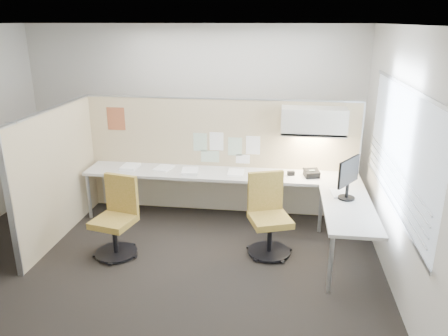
# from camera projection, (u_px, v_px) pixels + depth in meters

# --- Properties ---
(floor) EXTENTS (5.50, 4.50, 0.01)m
(floor) POSITION_uv_depth(u_px,v_px,m) (159.00, 258.00, 5.50)
(floor) COLOR black
(floor) RESTS_ON ground
(ceiling) EXTENTS (5.50, 4.50, 0.01)m
(ceiling) POSITION_uv_depth(u_px,v_px,m) (146.00, 24.00, 4.60)
(ceiling) COLOR white
(ceiling) RESTS_ON wall_back
(wall_back) EXTENTS (5.50, 0.02, 2.80)m
(wall_back) POSITION_uv_depth(u_px,v_px,m) (193.00, 113.00, 7.16)
(wall_back) COLOR beige
(wall_back) RESTS_ON ground
(wall_front) EXTENTS (5.50, 0.02, 2.80)m
(wall_front) POSITION_uv_depth(u_px,v_px,m) (57.00, 246.00, 2.94)
(wall_front) COLOR beige
(wall_front) RESTS_ON ground
(wall_right) EXTENTS (0.02, 4.50, 2.80)m
(wall_right) POSITION_uv_depth(u_px,v_px,m) (401.00, 162.00, 4.69)
(wall_right) COLOR beige
(wall_right) RESTS_ON ground
(window_pane) EXTENTS (0.01, 2.80, 1.30)m
(window_pane) POSITION_uv_depth(u_px,v_px,m) (400.00, 148.00, 4.65)
(window_pane) COLOR #909CA8
(window_pane) RESTS_ON wall_right
(partition_back) EXTENTS (4.10, 0.06, 1.75)m
(partition_back) POSITION_uv_depth(u_px,v_px,m) (220.00, 156.00, 6.65)
(partition_back) COLOR beige
(partition_back) RESTS_ON floor
(partition_left) EXTENTS (0.06, 2.20, 1.75)m
(partition_left) POSITION_uv_depth(u_px,v_px,m) (58.00, 174.00, 5.88)
(partition_left) COLOR beige
(partition_left) RESTS_ON floor
(desk) EXTENTS (4.00, 2.07, 0.73)m
(desk) POSITION_uv_depth(u_px,v_px,m) (242.00, 185.00, 6.24)
(desk) COLOR beige
(desk) RESTS_ON floor
(overhead_bin) EXTENTS (0.90, 0.36, 0.38)m
(overhead_bin) POSITION_uv_depth(u_px,v_px,m) (314.00, 121.00, 6.07)
(overhead_bin) COLOR beige
(overhead_bin) RESTS_ON partition_back
(task_light_strip) EXTENTS (0.60, 0.06, 0.02)m
(task_light_strip) POSITION_uv_depth(u_px,v_px,m) (313.00, 136.00, 6.14)
(task_light_strip) COLOR #FFEABF
(task_light_strip) RESTS_ON overhead_bin
(pinned_papers) EXTENTS (1.01, 0.00, 0.47)m
(pinned_papers) POSITION_uv_depth(u_px,v_px,m) (225.00, 147.00, 6.55)
(pinned_papers) COLOR #8CBF8C
(pinned_papers) RESTS_ON partition_back
(poster) EXTENTS (0.28, 0.00, 0.35)m
(poster) POSITION_uv_depth(u_px,v_px,m) (116.00, 119.00, 6.65)
(poster) COLOR orange
(poster) RESTS_ON partition_back
(chair_left) EXTENTS (0.56, 0.57, 1.00)m
(chair_left) POSITION_uv_depth(u_px,v_px,m) (117.00, 219.00, 5.50)
(chair_left) COLOR black
(chair_left) RESTS_ON floor
(chair_right) EXTENTS (0.61, 0.63, 1.02)m
(chair_right) POSITION_uv_depth(u_px,v_px,m) (268.00, 217.00, 5.52)
(chair_right) COLOR black
(chair_right) RESTS_ON floor
(monitor) EXTENTS (0.30, 0.43, 0.52)m
(monitor) POSITION_uv_depth(u_px,v_px,m) (348.00, 176.00, 5.34)
(monitor) COLOR black
(monitor) RESTS_ON desk
(phone) EXTENTS (0.25, 0.23, 0.12)m
(phone) POSITION_uv_depth(u_px,v_px,m) (311.00, 173.00, 6.19)
(phone) COLOR black
(phone) RESTS_ON desk
(stapler) EXTENTS (0.15, 0.08, 0.05)m
(stapler) POSITION_uv_depth(u_px,v_px,m) (275.00, 173.00, 6.27)
(stapler) COLOR black
(stapler) RESTS_ON desk
(tape_dispenser) EXTENTS (0.11, 0.08, 0.06)m
(tape_dispenser) POSITION_uv_depth(u_px,v_px,m) (291.00, 173.00, 6.26)
(tape_dispenser) COLOR black
(tape_dispenser) RESTS_ON desk
(coat_hook) EXTENTS (0.18, 0.46, 1.37)m
(coat_hook) POSITION_uv_depth(u_px,v_px,m) (9.00, 153.00, 4.94)
(coat_hook) COLOR silver
(coat_hook) RESTS_ON partition_left
(paper_stack_0) EXTENTS (0.24, 0.31, 0.04)m
(paper_stack_0) POSITION_uv_depth(u_px,v_px,m) (130.00, 167.00, 6.58)
(paper_stack_0) COLOR white
(paper_stack_0) RESTS_ON desk
(paper_stack_1) EXTENTS (0.28, 0.34, 0.02)m
(paper_stack_1) POSITION_uv_depth(u_px,v_px,m) (164.00, 168.00, 6.54)
(paper_stack_1) COLOR white
(paper_stack_1) RESTS_ON desk
(paper_stack_2) EXTENTS (0.27, 0.33, 0.05)m
(paper_stack_2) POSITION_uv_depth(u_px,v_px,m) (190.00, 171.00, 6.36)
(paper_stack_2) COLOR white
(paper_stack_2) RESTS_ON desk
(paper_stack_3) EXTENTS (0.24, 0.30, 0.02)m
(paper_stack_3) POSITION_uv_depth(u_px,v_px,m) (236.00, 172.00, 6.36)
(paper_stack_3) COLOR white
(paper_stack_3) RESTS_ON desk
(paper_stack_4) EXTENTS (0.27, 0.33, 0.02)m
(paper_stack_4) POSITION_uv_depth(u_px,v_px,m) (274.00, 177.00, 6.18)
(paper_stack_4) COLOR white
(paper_stack_4) RESTS_ON desk
(paper_stack_5) EXTENTS (0.26, 0.32, 0.02)m
(paper_stack_5) POSITION_uv_depth(u_px,v_px,m) (340.00, 193.00, 5.59)
(paper_stack_5) COLOR white
(paper_stack_5) RESTS_ON desk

